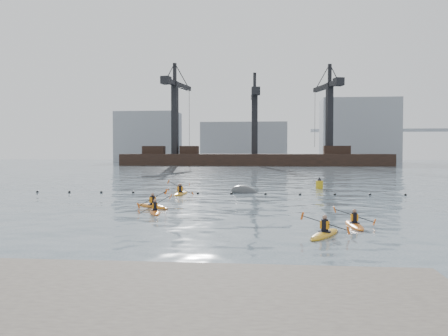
{
  "coord_description": "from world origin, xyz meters",
  "views": [
    {
      "loc": [
        4.46,
        -19.19,
        3.77
      ],
      "look_at": [
        1.72,
        8.5,
        2.8
      ],
      "focal_mm": 38.0,
      "sensor_mm": 36.0,
      "label": 1
    }
  ],
  "objects_px": {
    "kayaker_3": "(181,193)",
    "nav_buoy": "(319,185)",
    "kayaker_5": "(179,192)",
    "kayaker_2": "(153,206)",
    "kayaker_1": "(325,233)",
    "mooring_buoy": "(245,193)",
    "kayaker_0": "(155,211)",
    "kayaker_4": "(354,224)"
  },
  "relations": [
    {
      "from": "kayaker_3",
      "to": "nav_buoy",
      "type": "xyz_separation_m",
      "value": [
        12.8,
        7.9,
        0.3
      ]
    },
    {
      "from": "kayaker_5",
      "to": "kayaker_2",
      "type": "bearing_deg",
      "value": -102.88
    },
    {
      "from": "kayaker_2",
      "to": "kayaker_5",
      "type": "bearing_deg",
      "value": 44.62
    },
    {
      "from": "kayaker_1",
      "to": "nav_buoy",
      "type": "relative_size",
      "value": 2.46
    },
    {
      "from": "kayaker_2",
      "to": "kayaker_3",
      "type": "relative_size",
      "value": 0.85
    },
    {
      "from": "mooring_buoy",
      "to": "nav_buoy",
      "type": "distance_m",
      "value": 9.12
    },
    {
      "from": "mooring_buoy",
      "to": "kayaker_1",
      "type": "bearing_deg",
      "value": -77.61
    },
    {
      "from": "mooring_buoy",
      "to": "nav_buoy",
      "type": "height_order",
      "value": "nav_buoy"
    },
    {
      "from": "kayaker_0",
      "to": "kayaker_1",
      "type": "distance_m",
      "value": 11.77
    },
    {
      "from": "kayaker_1",
      "to": "kayaker_4",
      "type": "relative_size",
      "value": 1.05
    },
    {
      "from": "kayaker_5",
      "to": "nav_buoy",
      "type": "distance_m",
      "value": 14.7
    },
    {
      "from": "kayaker_0",
      "to": "kayaker_4",
      "type": "xyz_separation_m",
      "value": [
        11.27,
        -4.14,
        0.0
      ]
    },
    {
      "from": "kayaker_4",
      "to": "kayaker_3",
      "type": "bearing_deg",
      "value": -57.05
    },
    {
      "from": "kayaker_4",
      "to": "mooring_buoy",
      "type": "relative_size",
      "value": 1.26
    },
    {
      "from": "kayaker_1",
      "to": "kayaker_3",
      "type": "xyz_separation_m",
      "value": [
        -10.29,
        19.41,
        0.01
      ]
    },
    {
      "from": "kayaker_2",
      "to": "kayaker_4",
      "type": "height_order",
      "value": "kayaker_2"
    },
    {
      "from": "kayaker_5",
      "to": "nav_buoy",
      "type": "bearing_deg",
      "value": 10.76
    },
    {
      "from": "kayaker_4",
      "to": "nav_buoy",
      "type": "bearing_deg",
      "value": -94.82
    },
    {
      "from": "kayaker_0",
      "to": "kayaker_2",
      "type": "distance_m",
      "value": 3.02
    },
    {
      "from": "kayaker_0",
      "to": "kayaker_3",
      "type": "distance_m",
      "value": 12.46
    },
    {
      "from": "kayaker_2",
      "to": "kayaker_3",
      "type": "bearing_deg",
      "value": 42.21
    },
    {
      "from": "kayaker_1",
      "to": "kayaker_5",
      "type": "height_order",
      "value": "kayaker_1"
    },
    {
      "from": "kayaker_4",
      "to": "nav_buoy",
      "type": "height_order",
      "value": "nav_buoy"
    },
    {
      "from": "kayaker_5",
      "to": "nav_buoy",
      "type": "height_order",
      "value": "nav_buoy"
    },
    {
      "from": "kayaker_0",
      "to": "kayaker_1",
      "type": "bearing_deg",
      "value": -53.35
    },
    {
      "from": "kayaker_4",
      "to": "kayaker_2",
      "type": "bearing_deg",
      "value": -33.17
    },
    {
      "from": "kayaker_2",
      "to": "mooring_buoy",
      "type": "bearing_deg",
      "value": 17.87
    },
    {
      "from": "kayaker_0",
      "to": "kayaker_1",
      "type": "height_order",
      "value": "kayaker_0"
    },
    {
      "from": "kayaker_1",
      "to": "mooring_buoy",
      "type": "relative_size",
      "value": 1.32
    },
    {
      "from": "kayaker_4",
      "to": "kayaker_5",
      "type": "relative_size",
      "value": 1.04
    },
    {
      "from": "kayaker_0",
      "to": "mooring_buoy",
      "type": "distance_m",
      "value": 15.63
    },
    {
      "from": "kayaker_1",
      "to": "kayaker_5",
      "type": "bearing_deg",
      "value": 141.51
    },
    {
      "from": "kayaker_2",
      "to": "nav_buoy",
      "type": "bearing_deg",
      "value": 6.26
    },
    {
      "from": "kayaker_2",
      "to": "nav_buoy",
      "type": "relative_size",
      "value": 2.24
    },
    {
      "from": "kayaker_3",
      "to": "kayaker_4",
      "type": "distance_m",
      "value": 20.52
    },
    {
      "from": "kayaker_1",
      "to": "kayaker_5",
      "type": "distance_m",
      "value": 23.56
    },
    {
      "from": "kayaker_0",
      "to": "kayaker_2",
      "type": "xyz_separation_m",
      "value": [
        -0.89,
        2.89,
        0.01
      ]
    },
    {
      "from": "kayaker_2",
      "to": "kayaker_1",
      "type": "bearing_deg",
      "value": -90.85
    },
    {
      "from": "kayaker_1",
      "to": "kayaker_5",
      "type": "relative_size",
      "value": 1.09
    },
    {
      "from": "kayaker_2",
      "to": "mooring_buoy",
      "type": "distance_m",
      "value": 13.25
    },
    {
      "from": "nav_buoy",
      "to": "kayaker_0",
      "type": "bearing_deg",
      "value": -120.53
    },
    {
      "from": "kayaker_5",
      "to": "mooring_buoy",
      "type": "bearing_deg",
      "value": -5.99
    }
  ]
}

